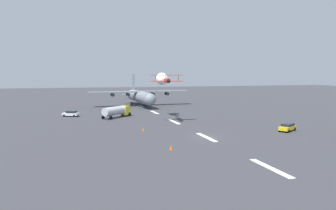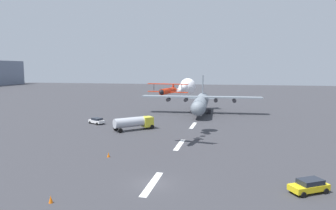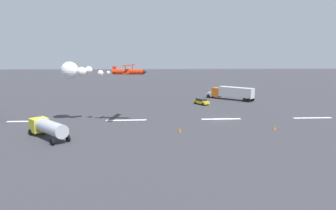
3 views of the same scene
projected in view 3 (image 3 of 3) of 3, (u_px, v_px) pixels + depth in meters
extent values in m
plane|color=#38383D|center=(221.00, 119.00, 57.38)|extent=(440.00, 440.00, 0.00)
cube|color=white|center=(313.00, 118.00, 58.41)|extent=(8.00, 0.90, 0.01)
cube|color=white|center=(221.00, 119.00, 57.38)|extent=(8.00, 0.90, 0.01)
cube|color=white|center=(126.00, 120.00, 56.35)|extent=(8.00, 0.90, 0.01)
cube|color=white|center=(28.00, 121.00, 55.32)|extent=(8.00, 0.90, 0.01)
cylinder|color=red|center=(128.00, 72.00, 52.83)|extent=(5.86, 1.99, 1.02)
cube|color=red|center=(129.00, 73.00, 52.83)|extent=(1.81, 7.38, 0.12)
cube|color=red|center=(129.00, 65.00, 52.60)|extent=(1.81, 7.38, 0.12)
cylinder|color=black|center=(132.00, 68.00, 55.25)|extent=(0.08, 0.08, 1.38)
cylinder|color=black|center=(125.00, 70.00, 50.18)|extent=(0.08, 0.08, 1.38)
cube|color=red|center=(114.00, 69.00, 53.05)|extent=(0.71, 0.22, 1.10)
cube|color=red|center=(114.00, 71.00, 53.12)|extent=(0.93, 2.07, 0.08)
cone|color=black|center=(145.00, 72.00, 52.46)|extent=(0.84, 0.97, 0.87)
sphere|color=white|center=(108.00, 73.00, 52.96)|extent=(0.70, 0.70, 0.70)
sphere|color=white|center=(101.00, 73.00, 53.75)|extent=(1.13, 1.13, 1.13)
sphere|color=white|center=(89.00, 70.00, 54.02)|extent=(1.43, 1.43, 1.43)
sphere|color=white|center=(82.00, 72.00, 53.51)|extent=(1.81, 1.81, 1.81)
sphere|color=white|center=(71.00, 72.00, 54.25)|extent=(2.43, 2.43, 2.43)
sphere|color=white|center=(70.00, 70.00, 54.02)|extent=(3.27, 3.27, 3.27)
cube|color=silver|center=(211.00, 94.00, 86.71)|extent=(2.87, 2.92, 1.10)
cube|color=orange|center=(217.00, 92.00, 85.33)|extent=(3.46, 3.47, 2.60)
cube|color=silver|center=(236.00, 92.00, 81.34)|extent=(9.04, 8.65, 2.80)
cylinder|color=black|center=(208.00, 96.00, 85.99)|extent=(1.04, 1.00, 1.10)
cylinder|color=black|center=(244.00, 100.00, 78.67)|extent=(1.04, 1.00, 1.10)
cylinder|color=black|center=(249.00, 100.00, 77.91)|extent=(1.04, 1.00, 1.10)
cylinder|color=black|center=(213.00, 95.00, 87.88)|extent=(1.04, 1.00, 1.10)
cylinder|color=black|center=(248.00, 99.00, 80.56)|extent=(1.04, 1.00, 1.10)
cylinder|color=black|center=(252.00, 99.00, 79.81)|extent=(1.04, 1.00, 1.10)
cube|color=yellow|center=(39.00, 125.00, 45.85)|extent=(3.25, 3.25, 2.20)
cylinder|color=#B7BCC6|center=(52.00, 128.00, 42.80)|extent=(6.17, 6.31, 2.10)
cylinder|color=black|center=(31.00, 132.00, 45.57)|extent=(0.92, 0.94, 1.00)
cylinder|color=black|center=(52.00, 142.00, 40.45)|extent=(0.92, 0.94, 1.00)
cylinder|color=black|center=(45.00, 129.00, 47.30)|extent=(0.92, 0.94, 1.00)
cylinder|color=black|center=(68.00, 138.00, 42.17)|extent=(0.92, 0.94, 1.00)
cube|color=yellow|center=(202.00, 102.00, 74.44)|extent=(3.77, 4.65, 0.65)
cube|color=#1E232D|center=(201.00, 100.00, 74.50)|extent=(2.76, 3.09, 0.55)
cylinder|color=black|center=(208.00, 104.00, 73.75)|extent=(0.52, 0.66, 0.64)
cylinder|color=black|center=(200.00, 102.00, 76.24)|extent=(0.52, 0.66, 0.64)
cylinder|color=black|center=(203.00, 104.00, 72.76)|extent=(0.52, 0.66, 0.64)
cylinder|color=black|center=(195.00, 103.00, 75.24)|extent=(0.52, 0.66, 0.64)
cone|color=orange|center=(274.00, 127.00, 49.11)|extent=(0.44, 0.44, 0.75)
cone|color=orange|center=(180.00, 130.00, 47.57)|extent=(0.44, 0.44, 0.75)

